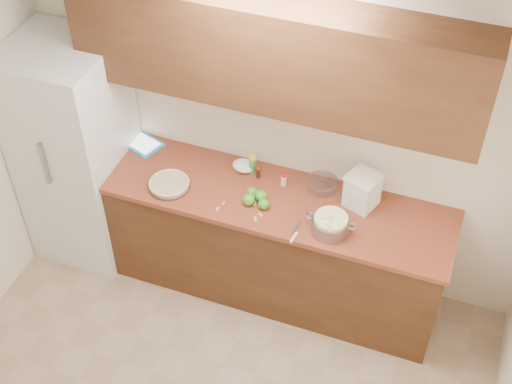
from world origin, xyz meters
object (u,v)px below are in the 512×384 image
(colander, at_px, (330,224))
(pie, at_px, (169,184))
(tablet, at_px, (143,144))
(flour_canister, at_px, (362,190))

(colander, bearing_deg, pie, 178.90)
(pie, xyz_separation_m, tablet, (-0.38, 0.34, -0.01))
(flour_canister, bearing_deg, pie, -167.24)
(pie, height_order, flour_canister, flour_canister)
(tablet, bearing_deg, flour_canister, 17.67)
(colander, bearing_deg, tablet, 166.64)
(pie, height_order, colander, colander)
(colander, height_order, tablet, colander)
(colander, relative_size, flour_canister, 1.30)
(flour_canister, xyz_separation_m, tablet, (-1.66, 0.05, -0.12))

